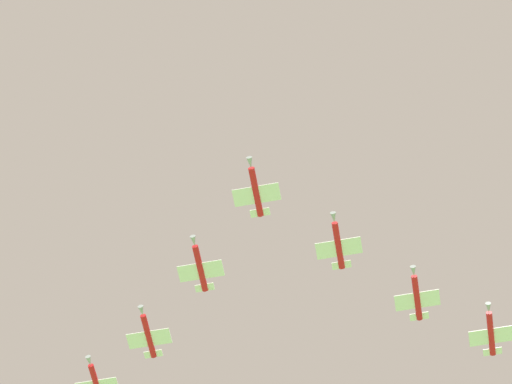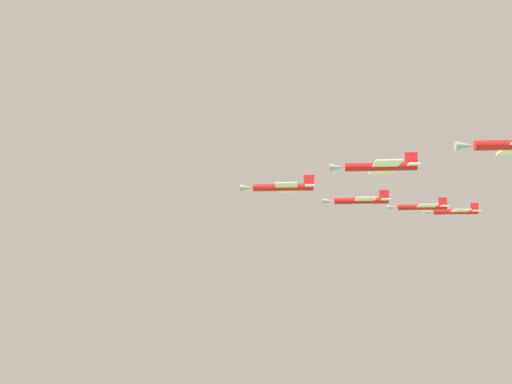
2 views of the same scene
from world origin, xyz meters
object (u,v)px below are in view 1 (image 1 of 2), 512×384
(jet_port_inner, at_px, (338,244))
(jet_port_outer, at_px, (417,297))
(jet_starboard_inner, at_px, (200,267))
(jet_starboard_outer, at_px, (148,335))
(jet_port_trail, at_px, (96,384))
(jet_center_rear, at_px, (491,332))
(jet_lead, at_px, (256,191))

(jet_port_inner, bearing_deg, jet_port_outer, -134.19)
(jet_port_inner, xyz_separation_m, jet_port_outer, (4.16, -20.06, -0.72))
(jet_port_inner, distance_m, jet_starboard_inner, 28.56)
(jet_starboard_outer, distance_m, jet_port_trail, 18.01)
(jet_port_inner, height_order, jet_center_rear, jet_port_inner)
(jet_port_inner, bearing_deg, jet_starboard_inner, 0.00)
(jet_port_outer, bearing_deg, jet_starboard_outer, 0.00)
(jet_starboard_inner, relative_size, jet_port_trail, 1.00)
(jet_lead, distance_m, jet_center_rear, 58.98)
(jet_starboard_outer, relative_size, jet_port_trail, 1.00)
(jet_starboard_inner, height_order, jet_starboard_outer, jet_starboard_outer)
(jet_port_trail, bearing_deg, jet_port_inner, 155.83)
(jet_port_outer, relative_size, jet_starboard_outer, 1.00)
(jet_port_outer, distance_m, jet_center_rear, 18.01)
(jet_starboard_inner, relative_size, jet_starboard_outer, 1.00)
(jet_lead, height_order, jet_port_inner, jet_port_inner)
(jet_lead, relative_size, jet_port_inner, 1.00)
(jet_starboard_inner, bearing_deg, jet_port_trail, -41.91)
(jet_lead, xyz_separation_m, jet_port_inner, (4.33, -20.17, 0.23))
(jet_lead, height_order, jet_starboard_outer, jet_starboard_outer)
(jet_lead, relative_size, jet_port_trail, 1.00)
(jet_port_outer, xyz_separation_m, jet_port_trail, (49.06, 52.99, 1.89))
(jet_port_inner, bearing_deg, jet_lead, 46.20)
(jet_port_inner, height_order, jet_starboard_outer, jet_starboard_outer)
(jet_lead, distance_m, jet_port_inner, 20.63)
(jet_starboard_outer, relative_size, jet_center_rear, 1.00)
(jet_port_trail, bearing_deg, jet_lead, 136.59)
(jet_port_outer, height_order, jet_center_rear, jet_port_outer)
(jet_starboard_inner, height_order, jet_center_rear, jet_starboard_inner)
(jet_starboard_inner, relative_size, jet_center_rear, 1.00)
(jet_port_inner, xyz_separation_m, jet_starboard_outer, (36.17, 27.24, 0.27))
(jet_port_outer, height_order, jet_starboard_outer, jet_starboard_outer)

